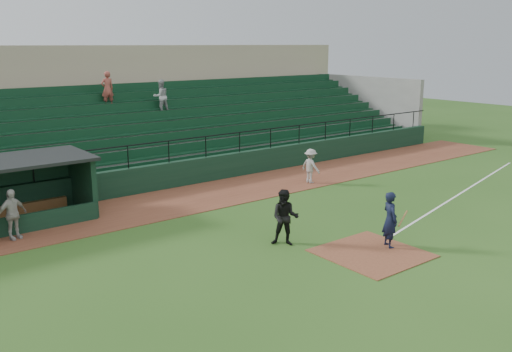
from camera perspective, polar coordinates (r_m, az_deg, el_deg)
ground at (r=18.70m, az=9.51°, el=-7.02°), size 90.00×90.00×0.00m
warning_track at (r=24.53m, az=-4.30°, el=-1.85°), size 40.00×4.00×0.03m
home_plate_dirt at (r=18.08m, az=11.85°, el=-7.80°), size 3.00×3.00×0.03m
foul_line at (r=25.52m, az=19.82°, el=-2.05°), size 17.49×4.44×0.01m
stadium_structure at (r=31.35m, az=-13.02°, el=5.48°), size 38.00×13.08×6.40m
batter_at_plate at (r=18.47m, az=13.67°, el=-4.41°), size 1.13×0.80×1.87m
umpire at (r=18.17m, az=3.02°, el=-4.31°), size 1.15×1.15×1.89m
runner at (r=26.32m, az=5.66°, el=1.04°), size 0.66×1.09×1.63m
dugout_player_a at (r=20.35m, az=-23.86°, el=-3.64°), size 1.10×0.70×1.74m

